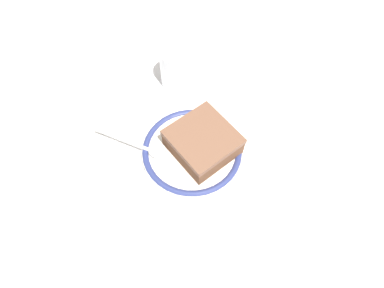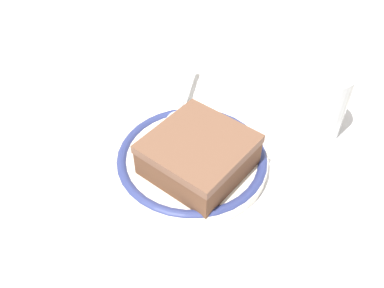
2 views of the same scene
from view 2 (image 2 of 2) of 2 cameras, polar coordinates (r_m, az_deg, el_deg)
ground_plane at (r=0.49m, az=1.51°, el=-2.73°), size 2.40×2.40×0.00m
placemat at (r=0.49m, az=1.51°, el=-2.67°), size 0.50×0.35×0.00m
plate at (r=0.48m, az=0.00°, el=-2.15°), size 0.17×0.17×0.02m
cake_slice at (r=0.45m, az=0.45°, el=-1.34°), size 0.13×0.13×0.04m
spoon at (r=0.53m, az=-1.72°, el=4.91°), size 0.14×0.03×0.01m
cup at (r=0.53m, az=17.01°, el=5.12°), size 0.06×0.06×0.08m
napkin at (r=0.61m, az=3.23°, el=8.33°), size 0.13×0.09×0.00m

